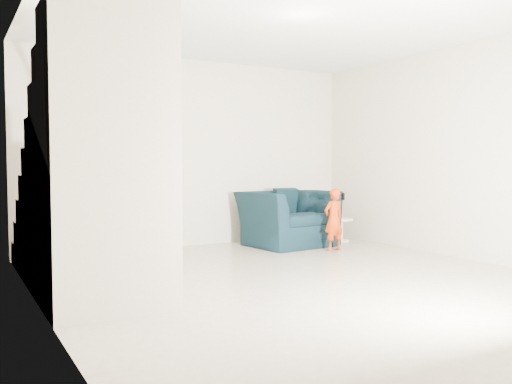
% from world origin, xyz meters
% --- Properties ---
extents(floor, '(5.50, 5.50, 0.00)m').
position_xyz_m(floor, '(0.00, 0.00, 0.00)').
color(floor, gray).
rests_on(floor, ground).
extents(ceiling, '(5.50, 5.50, 0.00)m').
position_xyz_m(ceiling, '(0.00, 0.00, 2.70)').
color(ceiling, silver).
rests_on(ceiling, back_wall).
extents(back_wall, '(5.00, 0.00, 5.00)m').
position_xyz_m(back_wall, '(0.00, 2.75, 1.35)').
color(back_wall, beige).
rests_on(back_wall, floor).
extents(left_wall, '(0.00, 5.50, 5.50)m').
position_xyz_m(left_wall, '(-2.50, 0.00, 1.35)').
color(left_wall, beige).
rests_on(left_wall, floor).
extents(right_wall, '(0.00, 5.50, 5.50)m').
position_xyz_m(right_wall, '(2.50, 0.00, 1.35)').
color(right_wall, beige).
rests_on(right_wall, floor).
extents(armchair, '(1.33, 1.19, 0.80)m').
position_xyz_m(armchair, '(1.18, 2.08, 0.40)').
color(armchair, black).
rests_on(armchair, floor).
extents(toddler, '(0.32, 0.22, 0.86)m').
position_xyz_m(toddler, '(1.46, 1.34, 0.43)').
color(toddler, '#A92E05').
rests_on(toddler, floor).
extents(side_table, '(0.36, 0.36, 0.36)m').
position_xyz_m(side_table, '(2.13, 2.01, 0.24)').
color(side_table, silver).
rests_on(side_table, floor).
extents(staircase, '(1.02, 3.03, 3.62)m').
position_xyz_m(staircase, '(-2.00, 0.55, 0.95)').
color(staircase, '#ADA089').
rests_on(staircase, floor).
extents(cushion, '(0.39, 0.19, 0.39)m').
position_xyz_m(cushion, '(1.31, 2.35, 0.64)').
color(cushion, black).
rests_on(cushion, armchair).
extents(throw, '(0.05, 0.48, 0.54)m').
position_xyz_m(throw, '(0.69, 2.12, 0.50)').
color(throw, black).
rests_on(throw, armchair).
extents(phone, '(0.02, 0.05, 0.10)m').
position_xyz_m(phone, '(1.58, 1.29, 0.75)').
color(phone, black).
rests_on(phone, toddler).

